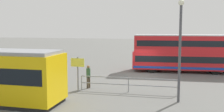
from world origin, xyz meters
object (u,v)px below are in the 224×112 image
Objects in this scene: double_decker_bus at (184,53)px; pedestrian_near_railing at (88,75)px; street_lamp at (180,43)px; info_sign at (78,68)px.

double_decker_bus is 11.84m from pedestrian_near_railing.
pedestrian_near_railing is 7.46m from street_lamp.
info_sign is 0.41× the size of street_lamp.
info_sign is at bearing 74.37° from pedestrian_near_railing.
double_decker_bus is 1.71× the size of street_lamp.
pedestrian_near_railing is 0.28× the size of street_lamp.
info_sign is (0.35, 1.24, 0.72)m from pedestrian_near_railing.
info_sign is (7.50, 10.62, -0.23)m from double_decker_bus.
street_lamp reaches higher than double_decker_bus.
double_decker_bus is 13.00m from info_sign.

